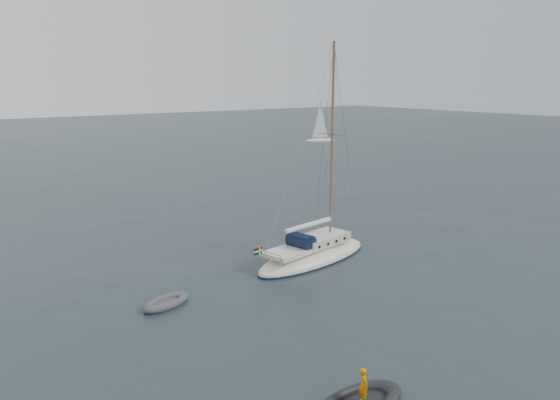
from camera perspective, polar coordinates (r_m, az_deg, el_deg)
ground at (r=31.71m, az=2.42°, el=-7.96°), size 300.00×300.00×0.00m
sailboat at (r=34.13m, az=3.52°, el=-4.60°), size 9.80×2.93×13.95m
dinghy at (r=28.31m, az=-11.81°, el=-10.44°), size 2.78×1.26×0.40m
distant_yacht_b at (r=100.66m, az=4.21°, el=8.02°), size 5.80×3.09×7.68m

